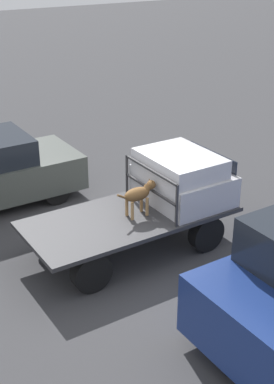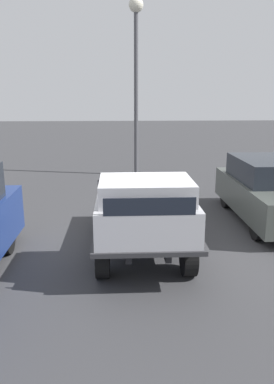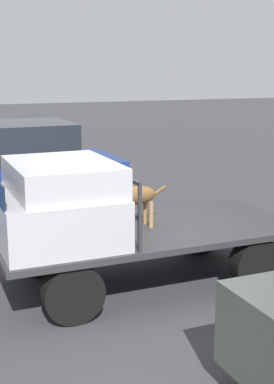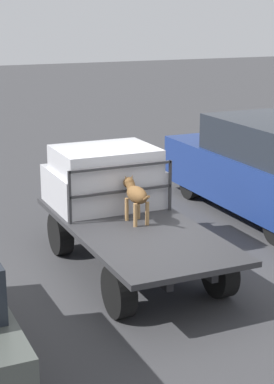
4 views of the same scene
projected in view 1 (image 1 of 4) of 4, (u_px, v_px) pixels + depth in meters
ground_plane at (130, 250)px, 10.44m from camera, size 80.00×80.00×0.00m
flatbed_truck at (130, 224)px, 10.19m from camera, size 4.04×1.86×0.78m
truck_cab at (182, 178)px, 10.50m from camera, size 1.45×1.74×0.98m
truck_headboard at (150, 183)px, 10.10m from camera, size 0.04×1.74×0.83m
dog at (140, 194)px, 9.92m from camera, size 0.86×0.26×0.69m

